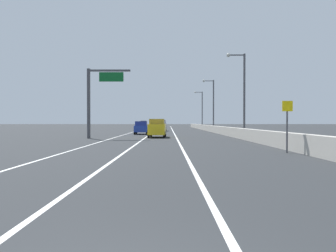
% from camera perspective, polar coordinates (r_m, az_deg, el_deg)
% --- Properties ---
extents(ground_plane, '(320.00, 320.00, 0.00)m').
position_cam_1_polar(ground_plane, '(66.98, -0.38, -0.74)').
color(ground_plane, '#26282B').
extents(lane_stripe_left, '(0.16, 130.00, 0.00)m').
position_cam_1_polar(lane_stripe_left, '(58.29, -5.87, -0.97)').
color(lane_stripe_left, silver).
rests_on(lane_stripe_left, ground_plane).
extents(lane_stripe_center, '(0.16, 130.00, 0.00)m').
position_cam_1_polar(lane_stripe_center, '(58.03, -2.43, -0.98)').
color(lane_stripe_center, silver).
rests_on(lane_stripe_center, ground_plane).
extents(lane_stripe_right, '(0.16, 130.00, 0.00)m').
position_cam_1_polar(lane_stripe_right, '(57.99, 1.03, -0.98)').
color(lane_stripe_right, silver).
rests_on(lane_stripe_right, ground_plane).
extents(jersey_barrier_right, '(0.60, 120.00, 1.10)m').
position_cam_1_polar(jersey_barrier_right, '(43.67, 10.34, -0.86)').
color(jersey_barrier_right, '#B2ADA3').
rests_on(jersey_barrier_right, ground_plane).
extents(overhead_sign_gantry, '(4.68, 0.36, 7.50)m').
position_cam_1_polar(overhead_sign_gantry, '(34.65, -12.99, 5.62)').
color(overhead_sign_gantry, '#47474C').
rests_on(overhead_sign_gantry, ground_plane).
extents(speed_advisory_sign, '(0.60, 0.11, 3.00)m').
position_cam_1_polar(speed_advisory_sign, '(19.26, 20.99, 0.62)').
color(speed_advisory_sign, '#4C4C51').
rests_on(speed_advisory_sign, ground_plane).
extents(lamp_post_right_second, '(2.14, 0.44, 9.50)m').
position_cam_1_polar(lamp_post_right_second, '(36.35, 13.42, 6.60)').
color(lamp_post_right_second, '#4C4C51').
rests_on(lamp_post_right_second, ground_plane).
extents(lamp_post_right_third, '(2.14, 0.44, 9.50)m').
position_cam_1_polar(lamp_post_right_third, '(58.11, 8.12, 4.44)').
color(lamp_post_right_third, '#4C4C51').
rests_on(lamp_post_right_third, ground_plane).
extents(lamp_post_right_fourth, '(2.14, 0.44, 9.50)m').
position_cam_1_polar(lamp_post_right_fourth, '(80.20, 6.15, 3.44)').
color(lamp_post_right_fourth, '#4C4C51').
rests_on(lamp_post_right_fourth, ground_plane).
extents(car_yellow_0, '(2.04, 4.29, 2.11)m').
position_cam_1_polar(car_yellow_0, '(35.82, -1.89, -0.41)').
color(car_yellow_0, gold).
rests_on(car_yellow_0, ground_plane).
extents(car_blue_1, '(1.99, 4.24, 1.85)m').
position_cam_1_polar(car_blue_1, '(44.98, -4.79, -0.32)').
color(car_blue_1, '#1E389E').
rests_on(car_blue_1, ground_plane).
extents(car_gray_2, '(2.00, 4.24, 2.07)m').
position_cam_1_polar(car_gray_2, '(93.32, -4.35, 0.33)').
color(car_gray_2, slate).
rests_on(car_gray_2, ground_plane).
extents(car_silver_3, '(1.91, 4.18, 2.09)m').
position_cam_1_polar(car_silver_3, '(59.95, -1.08, 0.07)').
color(car_silver_3, '#B7B7BC').
rests_on(car_silver_3, ground_plane).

